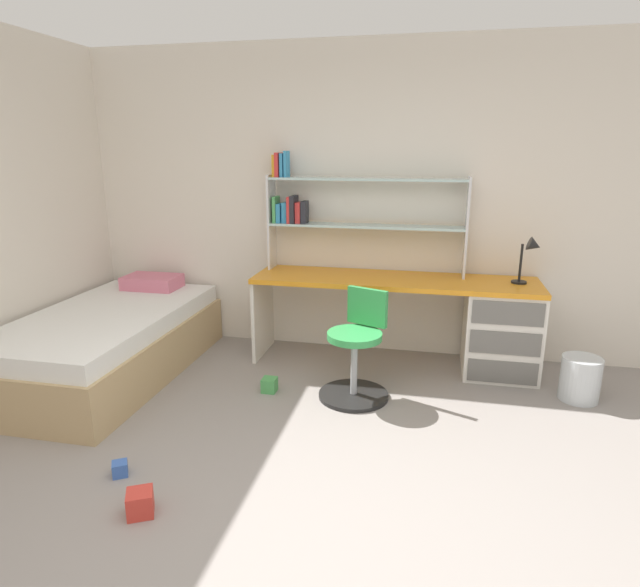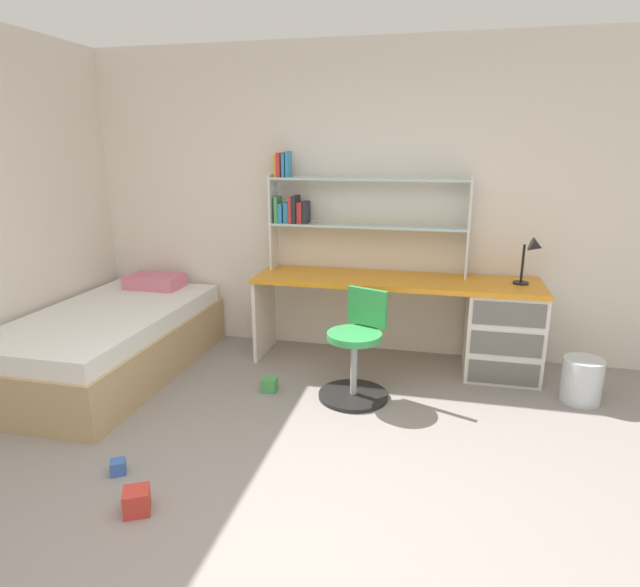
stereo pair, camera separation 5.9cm
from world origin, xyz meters
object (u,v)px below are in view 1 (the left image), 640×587
Objects in this scene: bookshelf_hutch at (340,206)px; toy_block_blue_0 at (120,469)px; bed_platform at (108,343)px; desk_lamp at (531,253)px; waste_bin at (580,379)px; toy_block_green_2 at (269,385)px; swivel_chair at (356,356)px; desk at (471,321)px; toy_block_red_1 at (140,503)px.

toy_block_blue_0 is (-0.87, -2.16, -1.28)m from bookshelf_hutch.
desk_lamp is at bearing 12.27° from bed_platform.
waste_bin is 2.30m from toy_block_green_2.
bookshelf_hutch is at bearing 27.01° from bed_platform.
toy_block_blue_0 is (-1.16, -1.29, -0.28)m from swivel_chair.
bed_platform is 19.03× the size of toy_block_green_2.
desk is 2.98m from bed_platform.
bed_platform is at bearing -166.24° from desk.
swivel_chair reaches higher than toy_block_blue_0.
desk is 1.38× the size of bookshelf_hutch.
desk is 0.71m from desk_lamp.
bookshelf_hutch is at bearing 108.13° from swivel_chair.
bed_platform is 24.88× the size of toy_block_blue_0.
swivel_chair is at bearing 48.08° from toy_block_blue_0.
swivel_chair is 9.69× the size of toy_block_blue_0.
bookshelf_hutch is 1.36m from swivel_chair.
bookshelf_hutch reaches higher than waste_bin.
toy_block_blue_0 is at bearing -135.42° from desk.
desk_lamp is 2.27m from toy_block_green_2.
swivel_chair is 0.71m from toy_block_green_2.
bed_platform is 6.25× the size of waste_bin.
waste_bin is at bearing -48.37° from desk_lamp.
bed_platform is (-2.89, -0.71, -0.16)m from desk.
swivel_chair reaches higher than toy_block_green_2.
desk reaches higher than toy_block_red_1.
waste_bin reaches higher than toy_block_blue_0.
waste_bin is at bearing 10.11° from swivel_chair.
desk reaches higher than toy_block_green_2.
swivel_chair is at bearing -140.97° from desk.
bookshelf_hutch is 1.62m from toy_block_green_2.
toy_block_green_2 is at bearing -173.66° from swivel_chair.
desk is 1.72m from toy_block_green_2.
desk_lamp is 1.59m from swivel_chair.
waste_bin is at bearing -27.49° from desk.
waste_bin is (1.90, -0.59, -1.15)m from bookshelf_hutch.
swivel_chair reaches higher than waste_bin.
swivel_chair is (-1.25, -0.70, -0.69)m from desk_lamp.
desk is at bearing 44.58° from toy_block_blue_0.
waste_bin is at bearing -17.11° from bookshelf_hutch.
desk_lamp is 1.17× the size of waste_bin.
bookshelf_hutch is 0.82× the size of bed_platform.
waste_bin is 3.19m from toy_block_blue_0.
waste_bin is 3.04× the size of toy_block_green_2.
bed_platform is at bearing 124.86° from toy_block_blue_0.
desk_lamp is 2.99× the size of toy_block_red_1.
desk_lamp is at bearing 21.99° from toy_block_green_2.
toy_block_red_1 is at bearing -52.78° from bed_platform.
bed_platform is 1.95m from toy_block_red_1.
desk is at bearing 52.70° from toy_block_red_1.
toy_block_green_2 is at bearing 67.52° from toy_block_blue_0.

